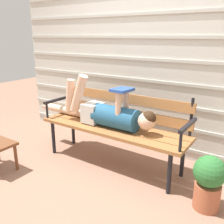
% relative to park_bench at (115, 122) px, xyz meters
% --- Properties ---
extents(ground_plane, '(12.00, 12.00, 0.00)m').
position_rel_park_bench_xyz_m(ground_plane, '(-0.00, -0.15, -0.51)').
color(ground_plane, '#936B56').
extents(house_siding, '(4.03, 0.08, 2.40)m').
position_rel_park_bench_xyz_m(house_siding, '(-0.00, 0.57, 0.69)').
color(house_siding, beige).
rests_on(house_siding, ground).
extents(park_bench, '(1.80, 0.50, 0.88)m').
position_rel_park_bench_xyz_m(park_bench, '(0.00, 0.00, 0.00)').
color(park_bench, '#9E6638').
rests_on(park_bench, ground).
extents(reclining_person, '(1.73, 0.25, 0.59)m').
position_rel_park_bench_xyz_m(reclining_person, '(-0.09, -0.07, 0.12)').
color(reclining_person, '#23567A').
extents(potted_plant, '(0.28, 0.28, 0.51)m').
position_rel_park_bench_xyz_m(potted_plant, '(1.16, -0.27, -0.23)').
color(potted_plant, '#AD5B3D').
rests_on(potted_plant, ground).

